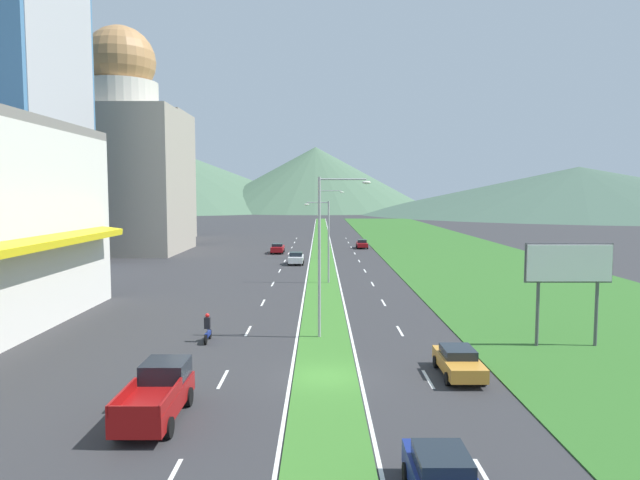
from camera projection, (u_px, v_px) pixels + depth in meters
The scene contains 43 objects.
ground_plane at pixel (324, 377), 28.26m from camera, with size 600.00×600.00×0.00m, color #2D2D30.
grass_median at pixel (320, 253), 88.06m from camera, with size 3.20×240.00×0.06m, color #387028.
grass_verge_right at pixel (451, 252), 88.12m from camera, with size 24.00×240.00×0.06m, color #2D6023.
lane_dash_left_1 at pixel (168, 480), 18.13m from camera, with size 0.16×2.80×0.01m, color silver.
lane_dash_left_2 at pixel (221, 379), 27.96m from camera, with size 0.16×2.80×0.01m, color silver.
lane_dash_left_3 at pixel (246, 331), 37.78m from camera, with size 0.16×2.80×0.01m, color silver.
lane_dash_left_4 at pixel (261, 303), 47.61m from camera, with size 0.16×2.80×0.01m, color silver.
lane_dash_left_5 at pixel (271, 284), 57.43m from camera, with size 0.16×2.80×0.01m, color silver.
lane_dash_left_6 at pixel (278, 271), 67.25m from camera, with size 0.16×2.80×0.01m, color silver.
lane_dash_left_7 at pixel (283, 261), 77.08m from camera, with size 0.16×2.80×0.01m, color silver.
lane_dash_left_8 at pixel (287, 253), 86.90m from camera, with size 0.16×2.80×0.01m, color silver.
lane_dash_left_9 at pixel (290, 247), 96.72m from camera, with size 0.16×2.80×0.01m, color silver.
lane_dash_left_10 at pixel (293, 242), 106.55m from camera, with size 0.16×2.80×0.01m, color silver.
lane_dash_left_11 at pixel (295, 238), 116.37m from camera, with size 0.16×2.80×0.01m, color silver.
lane_dash_right_1 at pixel (485, 479), 18.17m from camera, with size 0.16×2.80×0.01m, color silver.
lane_dash_right_2 at pixel (426, 379), 27.99m from camera, with size 0.16×2.80×0.01m, color silver.
lane_dash_right_3 at pixel (398, 331), 37.81m from camera, with size 0.16×2.80×0.01m, color silver.
lane_dash_right_4 at pixel (382, 303), 47.64m from camera, with size 0.16×2.80×0.01m, color silver.
lane_dash_right_5 at pixel (371, 284), 57.46m from camera, with size 0.16×2.80×0.01m, color silver.
lane_dash_right_6 at pixel (363, 271), 67.29m from camera, with size 0.16×2.80×0.01m, color silver.
lane_dash_right_7 at pixel (357, 261), 77.11m from camera, with size 0.16×2.80×0.01m, color silver.
lane_dash_right_8 at pixel (353, 253), 86.93m from camera, with size 0.16×2.80×0.01m, color silver.
lane_dash_right_9 at pixel (349, 247), 96.76m from camera, with size 0.16×2.80×0.01m, color silver.
lane_dash_right_10 at pixel (347, 242), 106.58m from camera, with size 0.16×2.80×0.01m, color silver.
lane_dash_right_11 at pixel (344, 238), 116.40m from camera, with size 0.16×2.80×0.01m, color silver.
edge_line_median_left at pixel (309, 253), 88.05m from camera, with size 0.16×240.00×0.01m, color silver.
edge_line_median_right at pixel (331, 253), 88.06m from camera, with size 0.16×240.00×0.01m, color silver.
domed_building at pixel (121, 161), 88.25m from camera, with size 18.34×18.34×34.98m.
midrise_colored at pixel (150, 176), 113.25m from camera, with size 14.46×14.46×25.35m, color #9E9384.
hill_far_left at pixel (146, 175), 324.63m from camera, with size 210.58×210.58×39.50m, color #47664C.
hill_far_center at pixel (314, 179), 303.71m from camera, with size 127.08×127.08×34.28m, color #47664C.
hill_far_right at pixel (576, 190), 256.43m from camera, with size 201.70×201.70×21.43m, color #3D5647.
street_lamp_near at pixel (323, 246), 35.61m from camera, with size 3.33×0.32×10.25m.
street_lamp_mid at pixel (324, 236), 57.71m from camera, with size 2.60×0.34×8.45m.
street_lamp_far at pixel (321, 219), 79.62m from camera, with size 3.48×0.45×9.76m.
billboard_roadside at pixel (567, 268), 33.58m from camera, with size 5.25×0.28×6.27m.
car_0 at pixel (360, 244), 95.14m from camera, with size 1.88×4.05×1.46m.
car_1 at pixel (294, 258), 73.46m from camera, with size 2.02×4.15×1.62m.
car_2 at pixel (441, 479), 16.58m from camera, with size 1.95×4.44×1.57m.
car_3 at pixel (457, 361), 28.47m from camera, with size 1.94×4.48×1.42m.
car_4 at pixel (276, 248), 87.28m from camera, with size 1.99×4.71×1.51m.
pickup_truck_0 at pixel (156, 394), 23.10m from camera, with size 2.18×5.40×2.00m.
motorcycle_rider at pixel (206, 330), 34.99m from camera, with size 0.36×2.00×1.80m.
Camera 1 is at (-0.27, -27.60, 9.19)m, focal length 31.65 mm.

